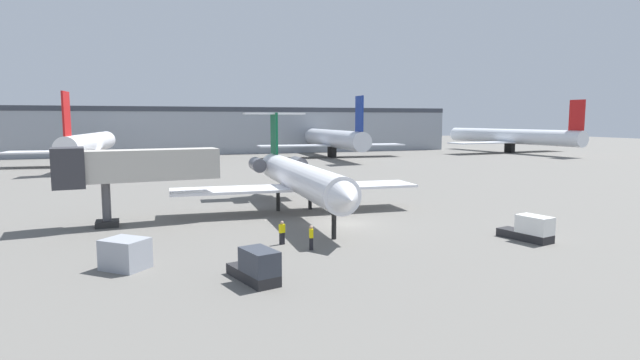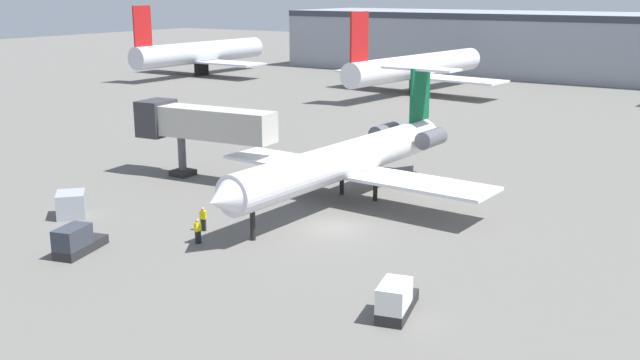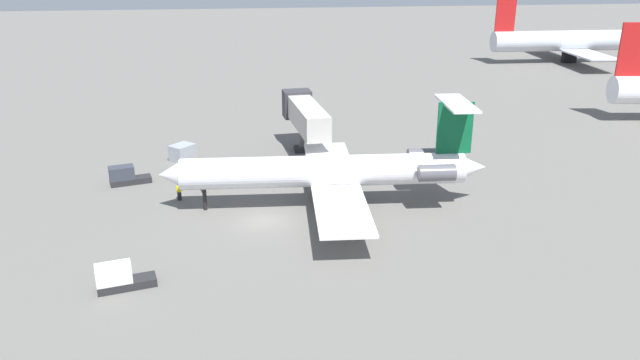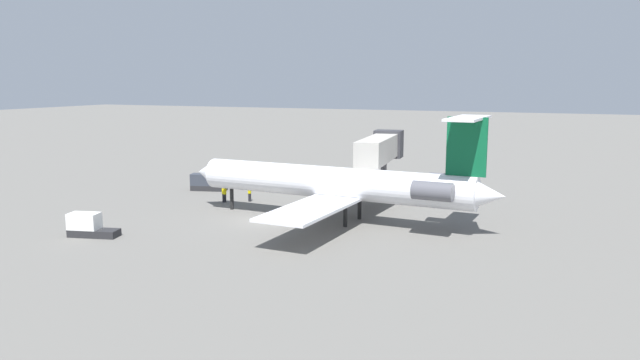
{
  "view_description": "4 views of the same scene",
  "coord_description": "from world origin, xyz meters",
  "px_view_note": "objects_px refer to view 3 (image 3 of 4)",
  "views": [
    {
      "loc": [
        -16.7,
        -40.33,
        8.86
      ],
      "look_at": [
        -0.35,
        5.84,
        3.09
      ],
      "focal_mm": 29.09,
      "sensor_mm": 36.0,
      "label": 1
    },
    {
      "loc": [
        25.71,
        -41.62,
        16.18
      ],
      "look_at": [
        -3.24,
        3.25,
        2.29
      ],
      "focal_mm": 41.2,
      "sensor_mm": 36.0,
      "label": 2
    },
    {
      "loc": [
        49.76,
        -1.59,
        22.41
      ],
      "look_at": [
        0.44,
        4.89,
        3.72
      ],
      "focal_mm": 34.97,
      "sensor_mm": 36.0,
      "label": 3
    },
    {
      "loc": [
        46.2,
        24.86,
        12.43
      ],
      "look_at": [
        -3.94,
        3.84,
        3.36
      ],
      "focal_mm": 33.6,
      "sensor_mm": 36.0,
      "label": 4
    }
  ],
  "objects_px": {
    "ground_crew_marshaller": "(179,192)",
    "cargo_container_uld": "(182,153)",
    "baggage_tug_trailing": "(126,176)",
    "parked_airliner_west_end": "(570,41)",
    "regional_jet": "(333,170)",
    "baggage_tug_lead": "(119,278)",
    "jet_bridge": "(304,114)",
    "ground_crew_loader": "(203,185)"
  },
  "relations": [
    {
      "from": "jet_bridge",
      "to": "baggage_tug_lead",
      "type": "bearing_deg",
      "value": -29.93
    },
    {
      "from": "jet_bridge",
      "to": "baggage_tug_lead",
      "type": "height_order",
      "value": "jet_bridge"
    },
    {
      "from": "regional_jet",
      "to": "parked_airliner_west_end",
      "type": "bearing_deg",
      "value": 139.14
    },
    {
      "from": "regional_jet",
      "to": "ground_crew_marshaller",
      "type": "bearing_deg",
      "value": -103.16
    },
    {
      "from": "regional_jet",
      "to": "ground_crew_loader",
      "type": "bearing_deg",
      "value": -111.76
    },
    {
      "from": "baggage_tug_trailing",
      "to": "cargo_container_uld",
      "type": "relative_size",
      "value": 1.35
    },
    {
      "from": "ground_crew_marshaller",
      "to": "baggage_tug_trailing",
      "type": "distance_m",
      "value": 7.59
    },
    {
      "from": "ground_crew_loader",
      "to": "cargo_container_uld",
      "type": "xyz_separation_m",
      "value": [
        -10.37,
        -2.73,
        0.05
      ]
    },
    {
      "from": "baggage_tug_lead",
      "to": "cargo_container_uld",
      "type": "distance_m",
      "value": 27.87
    },
    {
      "from": "ground_crew_loader",
      "to": "parked_airliner_west_end",
      "type": "height_order",
      "value": "parked_airliner_west_end"
    },
    {
      "from": "regional_jet",
      "to": "baggage_tug_lead",
      "type": "bearing_deg",
      "value": -53.15
    },
    {
      "from": "regional_jet",
      "to": "baggage_tug_lead",
      "type": "distance_m",
      "value": 21.27
    },
    {
      "from": "baggage_tug_lead",
      "to": "cargo_container_uld",
      "type": "bearing_deg",
      "value": 175.35
    },
    {
      "from": "cargo_container_uld",
      "to": "ground_crew_loader",
      "type": "bearing_deg",
      "value": 14.73
    },
    {
      "from": "baggage_tug_lead",
      "to": "baggage_tug_trailing",
      "type": "height_order",
      "value": "same"
    },
    {
      "from": "ground_crew_loader",
      "to": "baggage_tug_lead",
      "type": "bearing_deg",
      "value": -15.99
    },
    {
      "from": "regional_jet",
      "to": "baggage_tug_trailing",
      "type": "height_order",
      "value": "regional_jet"
    },
    {
      "from": "regional_jet",
      "to": "baggage_tug_trailing",
      "type": "bearing_deg",
      "value": -112.9
    },
    {
      "from": "cargo_container_uld",
      "to": "ground_crew_marshaller",
      "type": "bearing_deg",
      "value": 2.73
    },
    {
      "from": "ground_crew_loader",
      "to": "jet_bridge",
      "type": "bearing_deg",
      "value": 133.25
    },
    {
      "from": "regional_jet",
      "to": "cargo_container_uld",
      "type": "height_order",
      "value": "regional_jet"
    },
    {
      "from": "parked_airliner_west_end",
      "to": "ground_crew_marshaller",
      "type": "bearing_deg",
      "value": -48.34
    },
    {
      "from": "cargo_container_uld",
      "to": "regional_jet",
      "type": "bearing_deg",
      "value": 44.05
    },
    {
      "from": "jet_bridge",
      "to": "baggage_tug_trailing",
      "type": "bearing_deg",
      "value": -70.29
    },
    {
      "from": "baggage_tug_trailing",
      "to": "cargo_container_uld",
      "type": "xyz_separation_m",
      "value": [
        -6.79,
        5.1,
        0.07
      ]
    },
    {
      "from": "ground_crew_marshaller",
      "to": "ground_crew_loader",
      "type": "bearing_deg",
      "value": 124.02
    },
    {
      "from": "ground_crew_marshaller",
      "to": "cargo_container_uld",
      "type": "distance_m",
      "value": 11.85
    },
    {
      "from": "regional_jet",
      "to": "jet_bridge",
      "type": "height_order",
      "value": "regional_jet"
    },
    {
      "from": "ground_crew_marshaller",
      "to": "parked_airliner_west_end",
      "type": "xyz_separation_m",
      "value": [
        -65.28,
        73.38,
        3.48
      ]
    },
    {
      "from": "regional_jet",
      "to": "baggage_tug_trailing",
      "type": "xyz_separation_m",
      "value": [
        -8.34,
        -19.73,
        -2.67
      ]
    },
    {
      "from": "ground_crew_marshaller",
      "to": "cargo_container_uld",
      "type": "height_order",
      "value": "cargo_container_uld"
    },
    {
      "from": "ground_crew_marshaller",
      "to": "cargo_container_uld",
      "type": "xyz_separation_m",
      "value": [
        -11.84,
        -0.56,
        0.05
      ]
    },
    {
      "from": "regional_jet",
      "to": "parked_airliner_west_end",
      "type": "distance_m",
      "value": 90.67
    },
    {
      "from": "parked_airliner_west_end",
      "to": "regional_jet",
      "type": "bearing_deg",
      "value": -40.86
    },
    {
      "from": "ground_crew_marshaller",
      "to": "cargo_container_uld",
      "type": "relative_size",
      "value": 0.54
    },
    {
      "from": "parked_airliner_west_end",
      "to": "jet_bridge",
      "type": "bearing_deg",
      "value": -48.39
    },
    {
      "from": "jet_bridge",
      "to": "baggage_tug_trailing",
      "type": "distance_m",
      "value": 20.38
    },
    {
      "from": "baggage_tug_lead",
      "to": "parked_airliner_west_end",
      "type": "height_order",
      "value": "parked_airliner_west_end"
    },
    {
      "from": "jet_bridge",
      "to": "cargo_container_uld",
      "type": "distance_m",
      "value": 14.27
    },
    {
      "from": "baggage_tug_trailing",
      "to": "parked_airliner_west_end",
      "type": "height_order",
      "value": "parked_airliner_west_end"
    },
    {
      "from": "regional_jet",
      "to": "cargo_container_uld",
      "type": "relative_size",
      "value": 9.51
    },
    {
      "from": "ground_crew_marshaller",
      "to": "baggage_tug_trailing",
      "type": "bearing_deg",
      "value": -131.69
    }
  ]
}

